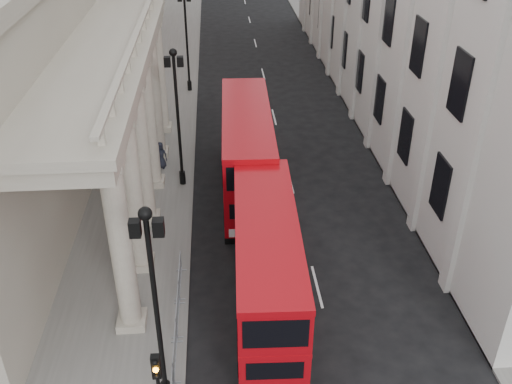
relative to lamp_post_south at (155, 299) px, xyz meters
name	(u,v)px	position (x,y,z in m)	size (l,w,h in m)	color
sidewalk_west	(156,120)	(-2.40, 26.00, -4.85)	(6.00, 140.00, 0.12)	slate
sidewalk_east	(370,113)	(14.10, 26.00, -4.85)	(3.00, 140.00, 0.12)	slate
kerb	(195,118)	(0.55, 26.00, -4.84)	(0.20, 140.00, 0.14)	slate
lamp_post_south	(155,299)	(0.00, 0.00, 0.00)	(1.05, 0.44, 8.32)	black
lamp_post_mid	(177,110)	(0.00, 16.00, 0.00)	(1.05, 0.44, 8.32)	black
lamp_post_north	(186,34)	(0.00, 32.00, 0.00)	(1.05, 0.44, 8.32)	black
bus_near	(266,264)	(4.09, 4.75, -2.50)	(2.93, 10.78, 4.62)	#AE0810
bus_far	(247,150)	(3.89, 15.27, -2.34)	(3.04, 11.48, 4.93)	#AA070F
pedestrian_a	(130,216)	(-2.53, 11.20, -3.91)	(0.64, 0.42, 1.75)	black
pedestrian_b	(120,236)	(-2.84, 9.34, -3.93)	(0.84, 0.65, 1.73)	black
pedestrian_c	(160,155)	(-1.44, 18.14, -3.91)	(0.86, 0.56, 1.76)	black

